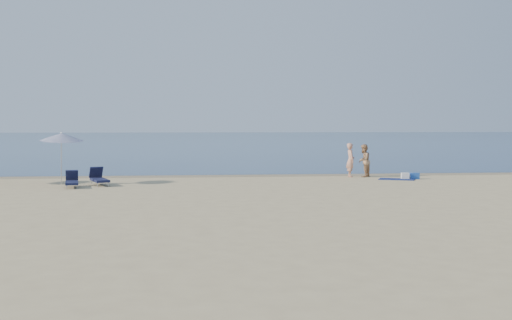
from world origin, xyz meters
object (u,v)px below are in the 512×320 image
(blue_cooler, at_px, (415,176))
(person_left, at_px, (350,160))
(person_right, at_px, (364,161))
(umbrella_near, at_px, (62,137))

(blue_cooler, bearing_deg, person_left, 156.51)
(person_right, bearing_deg, blue_cooler, 94.07)
(umbrella_near, bearing_deg, person_right, -11.10)
(person_right, distance_m, umbrella_near, 14.55)
(person_right, relative_size, umbrella_near, 0.69)
(person_right, bearing_deg, umbrella_near, -43.18)
(blue_cooler, bearing_deg, person_right, 151.18)
(person_right, relative_size, blue_cooler, 3.84)
(person_right, xyz_separation_m, blue_cooler, (2.13, -1.40, -0.67))
(person_left, height_order, umbrella_near, umbrella_near)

